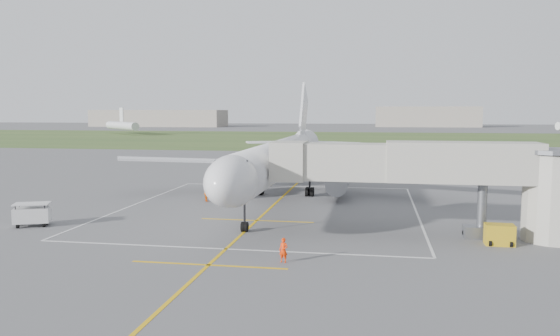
% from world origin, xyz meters
% --- Properties ---
extents(ground, '(700.00, 700.00, 0.00)m').
position_xyz_m(ground, '(0.00, 0.00, 0.00)').
color(ground, '#525254').
rests_on(ground, ground).
extents(grass_strip, '(700.00, 120.00, 0.02)m').
position_xyz_m(grass_strip, '(0.00, 130.00, 0.01)').
color(grass_strip, '#345123').
rests_on(grass_strip, ground).
extents(apron_markings, '(28.20, 60.00, 0.01)m').
position_xyz_m(apron_markings, '(0.00, -5.82, 0.01)').
color(apron_markings, gold).
rests_on(apron_markings, ground).
extents(airliner, '(38.93, 46.75, 13.52)m').
position_xyz_m(airliner, '(-0.00, 0.75, 4.39)').
color(airliner, silver).
rests_on(airliner, ground).
extents(jet_bridge, '(23.40, 5.00, 7.20)m').
position_xyz_m(jet_bridge, '(15.72, -13.50, 4.74)').
color(jet_bridge, '#B0AD9F').
rests_on(jet_bridge, ground).
extents(gpu_unit, '(2.03, 1.47, 1.49)m').
position_xyz_m(gpu_unit, '(18.88, -15.52, 0.73)').
color(gpu_unit, '#B79416').
rests_on(gpu_unit, ground).
extents(baggage_cart, '(3.20, 2.59, 1.93)m').
position_xyz_m(baggage_cart, '(-17.80, -15.48, 0.99)').
color(baggage_cart, silver).
rests_on(baggage_cart, ground).
extents(ramp_worker_nose, '(0.65, 0.51, 1.57)m').
position_xyz_m(ramp_worker_nose, '(4.48, -22.60, 0.78)').
color(ramp_worker_nose, '#F83407').
rests_on(ramp_worker_nose, ground).
extents(ramp_worker_wing, '(1.02, 1.09, 1.79)m').
position_xyz_m(ramp_worker_wing, '(-7.34, -0.91, 0.89)').
color(ramp_worker_wing, '#DB5306').
rests_on(ramp_worker_wing, ground).
extents(distant_hangars, '(345.00, 49.00, 12.00)m').
position_xyz_m(distant_hangars, '(-16.15, 265.19, 5.17)').
color(distant_hangars, gray).
rests_on(distant_hangars, ground).
extents(distant_aircraft, '(214.43, 51.76, 8.85)m').
position_xyz_m(distant_aircraft, '(2.21, 166.73, 3.59)').
color(distant_aircraft, silver).
rests_on(distant_aircraft, ground).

